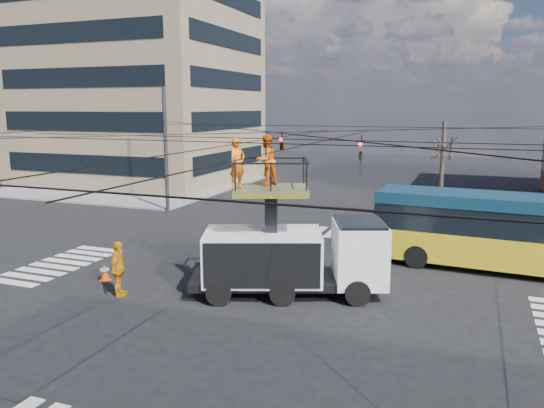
{
  "coord_description": "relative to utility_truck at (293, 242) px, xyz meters",
  "views": [
    {
      "loc": [
        6.62,
        -17.55,
        6.79
      ],
      "look_at": [
        -0.65,
        1.52,
        3.03
      ],
      "focal_mm": 35.0,
      "sensor_mm": 36.0,
      "label": 1
    }
  ],
  "objects": [
    {
      "name": "overhead_network",
      "position": [
        -0.77,
        0.28,
        2.32
      ],
      "size": [
        24.24,
        24.24,
        8.0
      ],
      "color": "#2D2D30",
      "rests_on": "ground"
    },
    {
      "name": "utility_truck",
      "position": [
        0.0,
        0.0,
        0.0
      ],
      "size": [
        7.36,
        4.61,
        5.81
      ],
      "rotation": [
        0.0,
        0.0,
        0.36
      ],
      "color": "black",
      "rests_on": "ground"
    },
    {
      "name": "flagger",
      "position": [
        2.22,
        1.4,
        -1.03
      ],
      "size": [
        1.16,
        1.39,
        1.87
      ],
      "primitive_type": "imported",
      "rotation": [
        0.0,
        0.0,
        -1.11
      ],
      "color": "orange",
      "rests_on": "ground"
    },
    {
      "name": "building_tower",
      "position": [
        -22.67,
        23.86,
        13.04
      ],
      "size": [
        18.06,
        16.06,
        30.0
      ],
      "color": "#816D52",
      "rests_on": "ground"
    },
    {
      "name": "sidewalk_nw",
      "position": [
        -21.7,
        20.88,
        -1.91
      ],
      "size": [
        18.0,
        18.0,
        0.12
      ],
      "primitive_type": "cube",
      "color": "slate",
      "rests_on": "ground"
    },
    {
      "name": "city_bus",
      "position": [
        8.32,
        5.75,
        -0.24
      ],
      "size": [
        12.61,
        3.48,
        3.2
      ],
      "rotation": [
        0.0,
        0.0,
        -0.07
      ],
      "color": "gold",
      "rests_on": "ground"
    },
    {
      "name": "ground",
      "position": [
        -0.7,
        -0.12,
        -1.97
      ],
      "size": [
        120.0,
        120.0,
        0.0
      ],
      "primitive_type": "plane",
      "color": "black",
      "rests_on": "ground"
    },
    {
      "name": "worker_ground",
      "position": [
        -5.82,
        -2.47,
        -0.95
      ],
      "size": [
        0.85,
        1.29,
        2.04
      ],
      "primitive_type": "imported",
      "rotation": [
        0.0,
        0.0,
        1.89
      ],
      "color": "orange",
      "rests_on": "ground"
    },
    {
      "name": "traffic_cone",
      "position": [
        -7.43,
        -1.25,
        -1.62
      ],
      "size": [
        0.36,
        0.36,
        0.7
      ],
      "primitive_type": "cone",
      "color": "#FF5B0A",
      "rests_on": "ground"
    },
    {
      "name": "tree_a",
      "position": [
        4.3,
        13.38,
        2.66
      ],
      "size": [
        2.0,
        2.0,
        6.0
      ],
      "color": "#382B21",
      "rests_on": "ground"
    },
    {
      "name": "crosswalks",
      "position": [
        -0.7,
        -0.12,
        -1.96
      ],
      "size": [
        22.4,
        22.4,
        0.02
      ],
      "primitive_type": null,
      "color": "silver",
      "rests_on": "ground"
    }
  ]
}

